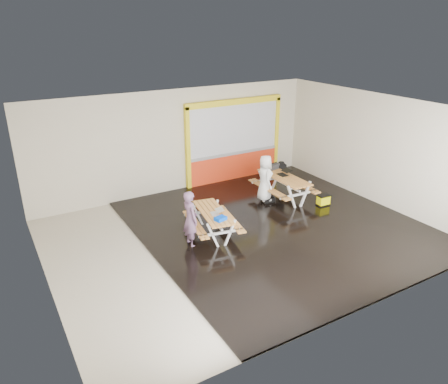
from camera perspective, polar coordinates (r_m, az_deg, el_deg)
room at (r=11.15m, az=2.34°, el=2.08°), size 10.02×8.02×3.52m
deck at (r=12.50m, az=7.07°, el=-4.40°), size 7.50×7.98×0.05m
kiosk at (r=15.53m, az=1.36°, el=6.69°), size 3.88×0.16×3.00m
picnic_table_left at (r=11.61m, az=-1.49°, el=-3.42°), size 1.55×2.02×0.73m
picnic_table_right at (r=14.04m, az=7.99°, el=1.32°), size 1.46×2.11×0.83m
person_left at (r=11.07m, az=-4.54°, el=-3.63°), size 0.37×0.56×1.54m
person_right at (r=13.67m, az=5.51°, el=1.88°), size 0.66×0.83×1.49m
laptop_left at (r=11.39m, az=-1.00°, el=-2.74°), size 0.39×0.36×0.14m
laptop_right at (r=14.12m, az=8.03°, el=2.51°), size 0.40×0.36×0.17m
blue_pouch at (r=11.05m, az=-0.47°, el=-3.57°), size 0.34×0.27×0.09m
toolbox at (r=14.63m, az=6.70°, el=3.43°), size 0.43×0.28×0.23m
backpack at (r=14.87m, az=7.65°, el=3.00°), size 0.35×0.27×0.53m
dark_case at (r=13.95m, az=5.91°, el=-1.01°), size 0.40×0.32×0.14m
fluke_bag at (r=13.94m, az=13.16°, el=-1.09°), size 0.41×0.28×0.34m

